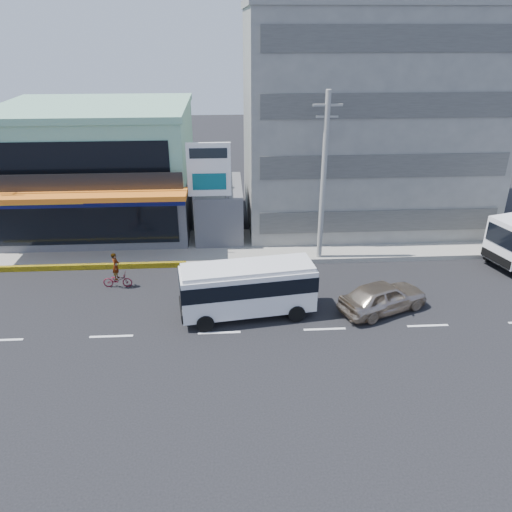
{
  "coord_description": "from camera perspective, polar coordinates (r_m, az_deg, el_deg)",
  "views": [
    {
      "loc": [
        0.55,
        -19.67,
        13.26
      ],
      "look_at": [
        1.95,
        3.67,
        2.2
      ],
      "focal_mm": 35.0,
      "sensor_mm": 36.0,
      "label": 1
    }
  ],
  "objects": [
    {
      "name": "concrete_building",
      "position": [
        36.47,
        12.05,
        14.9
      ],
      "size": [
        16.0,
        12.0,
        14.0
      ],
      "primitive_type": "cube",
      "color": "gray",
      "rests_on": "ground"
    },
    {
      "name": "satellite_dish",
      "position": [
        32.17,
        -4.29,
        7.72
      ],
      "size": [
        1.5,
        1.5,
        0.15
      ],
      "primitive_type": "cylinder",
      "color": "slate",
      "rests_on": "gap_structure"
    },
    {
      "name": "shop_building",
      "position": [
        35.9,
        -17.32,
        9.22
      ],
      "size": [
        12.4,
        11.7,
        8.0
      ],
      "color": "#49494E",
      "rests_on": "ground"
    },
    {
      "name": "ground",
      "position": [
        23.73,
        -4.23,
        -8.74
      ],
      "size": [
        120.0,
        120.0,
        0.0
      ],
      "primitive_type": "plane",
      "color": "black",
      "rests_on": "ground"
    },
    {
      "name": "utility_pole_near",
      "position": [
        28.78,
        7.71,
        8.72
      ],
      "size": [
        1.6,
        0.3,
        10.0
      ],
      "color": "#999993",
      "rests_on": "ground"
    },
    {
      "name": "sedan",
      "position": [
        25.75,
        14.32,
        -4.53
      ],
      "size": [
        4.99,
        3.54,
        1.58
      ],
      "primitive_type": "imported",
      "rotation": [
        0.0,
        0.0,
        1.98
      ],
      "color": "#C2AE94",
      "rests_on": "ground"
    },
    {
      "name": "billboard",
      "position": [
        30.07,
        -5.37,
        9.11
      ],
      "size": [
        2.6,
        0.18,
        6.9
      ],
      "color": "gray",
      "rests_on": "ground"
    },
    {
      "name": "gap_structure",
      "position": [
        33.7,
        -4.18,
        5.27
      ],
      "size": [
        3.0,
        6.0,
        3.5
      ],
      "primitive_type": "cube",
      "color": "#49494E",
      "rests_on": "ground"
    },
    {
      "name": "minibus",
      "position": [
        24.17,
        -0.96,
        -3.46
      ],
      "size": [
        6.74,
        3.0,
        2.72
      ],
      "color": "silver",
      "rests_on": "ground"
    },
    {
      "name": "sidewalk",
      "position": [
        32.29,
        4.79,
        1.26
      ],
      "size": [
        70.0,
        5.0,
        0.3
      ],
      "primitive_type": "cube",
      "color": "gray",
      "rests_on": "ground"
    },
    {
      "name": "motorcycle_rider",
      "position": [
        28.21,
        -15.6,
        -2.21
      ],
      "size": [
        1.6,
        0.61,
        2.03
      ],
      "color": "#530B19",
      "rests_on": "ground"
    }
  ]
}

